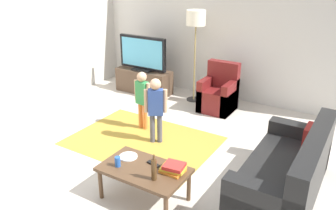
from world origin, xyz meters
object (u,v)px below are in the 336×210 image
at_px(couch, 290,176).
at_px(tv_remote, 153,164).
at_px(tv, 143,54).
at_px(floor_lamp, 196,23).
at_px(bottle, 154,169).
at_px(child_near_tv, 142,95).
at_px(armchair, 219,95).
at_px(plate, 128,157).
at_px(child_center, 156,105).
at_px(book_stack, 173,168).
at_px(coffee_table, 144,172).
at_px(tv_stand, 144,81).
at_px(soda_can, 118,162).

bearing_deg(couch, tv_remote, -149.46).
height_order(tv, floor_lamp, floor_lamp).
bearing_deg(bottle, child_near_tv, 128.90).
distance_m(armchair, plate, 2.84).
height_order(armchair, child_center, child_center).
distance_m(book_stack, plate, 0.63).
relative_size(tv, plate, 5.00).
bearing_deg(coffee_table, couch, 33.18).
distance_m(armchair, tv_remote, 2.85).
relative_size(child_near_tv, coffee_table, 0.98).
height_order(book_stack, tv_remote, book_stack).
bearing_deg(armchair, child_center, -99.83).
height_order(tv, bottle, tv).
xyz_separation_m(tv_stand, soda_can, (1.83, -3.09, 0.24)).
height_order(floor_lamp, child_near_tv, floor_lamp).
distance_m(child_near_tv, plate, 1.65).
bearing_deg(tv_remote, couch, 41.31).
bearing_deg(plate, tv_remote, 3.27).
bearing_deg(armchair, child_near_tv, -118.05).
bearing_deg(soda_can, plate, 95.12).
bearing_deg(coffee_table, plate, 161.55).
bearing_deg(bottle, plate, 157.06).
bearing_deg(child_near_tv, child_center, -32.59).
xyz_separation_m(tv, tv_remote, (2.16, -2.83, -0.42)).
bearing_deg(tv_remote, plate, -165.96).
bearing_deg(child_near_tv, tv, 125.16).
distance_m(floor_lamp, plate, 3.30).
bearing_deg(child_center, plate, -72.55).
xyz_separation_m(couch, book_stack, (-1.09, -0.81, 0.18)).
xyz_separation_m(coffee_table, tv_remote, (0.05, 0.12, 0.06)).
bearing_deg(couch, bottle, -138.81).
xyz_separation_m(couch, child_near_tv, (-2.53, 0.61, 0.30)).
distance_m(couch, plate, 1.91).
relative_size(tv, floor_lamp, 0.62).
bearing_deg(tv, tv_stand, 90.00).
xyz_separation_m(tv_stand, floor_lamp, (1.12, 0.15, 1.30)).
bearing_deg(tv, tv_remote, -52.63).
relative_size(armchair, tv_remote, 5.29).
relative_size(tv_stand, plate, 5.45).
relative_size(child_near_tv, bottle, 3.25).
bearing_deg(bottle, child_center, 122.84).
height_order(couch, soda_can, couch).
bearing_deg(book_stack, floor_lamp, 113.61).
bearing_deg(book_stack, tv, 130.63).
distance_m(couch, coffee_table, 1.69).
xyz_separation_m(floor_lamp, bottle, (1.21, -3.24, -1.00)).
bearing_deg(tv_remote, bottle, -43.92).
height_order(coffee_table, soda_can, soda_can).
height_order(couch, bottle, couch).
bearing_deg(book_stack, couch, 36.75).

